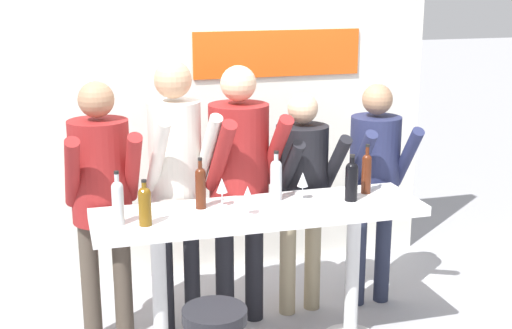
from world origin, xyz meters
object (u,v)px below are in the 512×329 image
person_center_left (240,169)px  wine_bottle_2 (118,201)px  wine_bottle_0 (200,186)px  wine_bottle_4 (276,178)px  wine_bottle_3 (352,179)px  person_left (176,167)px  wine_glass_0 (303,180)px  person_center_right (375,172)px  wine_glass_1 (222,186)px  wine_bottle_1 (145,204)px  tasting_table (260,235)px  person_far_left (101,185)px  person_center (302,181)px  wine_glass_2 (248,195)px  wine_bottle_5 (367,171)px

person_center_left → wine_bottle_2: 0.99m
wine_bottle_0 → wine_bottle_4: wine_bottle_4 is taller
person_center_left → wine_bottle_3: (0.60, -0.47, 0.01)m
wine_bottle_2 → wine_bottle_3: (1.44, 0.05, -0.00)m
person_left → wine_glass_0: person_left is taller
person_center_right → wine_glass_1: bearing=-161.4°
person_left → wine_bottle_1: 0.64m
person_center_right → wine_bottle_1: person_center_right is taller
person_center_right → wine_glass_0: bearing=-149.0°
tasting_table → wine_glass_1: bearing=155.8°
wine_bottle_1 → wine_bottle_4: wine_bottle_4 is taller
person_center_right → person_center_left: bearing=-177.2°
person_far_left → person_center_right: size_ratio=1.06×
tasting_table → person_center: bearing=47.7°
wine_bottle_1 → wine_glass_0: 1.03m
wine_glass_2 → person_far_left: bearing=144.3°
person_center_left → person_center_right: bearing=-5.3°
person_center → wine_bottle_2: person_center is taller
wine_bottle_1 → wine_glass_0: bearing=11.5°
person_center → wine_bottle_5: 0.52m
tasting_table → person_left: 0.72m
wine_bottle_3 → wine_glass_0: size_ratio=1.67×
tasting_table → wine_bottle_1: wine_bottle_1 is taller
wine_bottle_5 → wine_glass_2: (-0.85, -0.21, -0.02)m
person_center_right → wine_bottle_4: person_center_right is taller
wine_bottle_1 → wine_bottle_4: (0.85, 0.24, 0.02)m
wine_glass_0 → wine_glass_1: (-0.52, 0.01, 0.00)m
person_far_left → person_center_right: bearing=-2.0°
person_center_left → wine_bottle_5: bearing=-32.1°
person_center → person_center_right: person_center_right is taller
wine_bottle_2 → wine_glass_1: wine_bottle_2 is taller
wine_glass_2 → wine_bottle_0: bearing=140.2°
wine_bottle_1 → wine_bottle_4: size_ratio=0.84×
person_center → wine_bottle_4: size_ratio=4.99×
person_far_left → wine_bottle_1: person_far_left is taller
person_center_left → tasting_table: bearing=-96.1°
person_center_left → wine_bottle_5: person_center_left is taller
person_far_left → person_center_right: person_far_left is taller
person_center → wine_bottle_0: bearing=-160.4°
person_left → person_far_left: bearing=171.2°
wine_bottle_1 → wine_bottle_4: bearing=15.7°
person_center_left → wine_glass_1: size_ratio=10.12×
person_center_left → wine_bottle_1: size_ratio=6.69×
person_center_right → wine_bottle_2: size_ratio=5.17×
tasting_table → person_far_left: person_far_left is taller
wine_bottle_1 → wine_bottle_3: 1.30m
person_center → tasting_table: bearing=-139.7°
person_center_left → wine_bottle_1: 0.90m
wine_bottle_2 → wine_glass_1: 0.66m
person_center_left → person_center: (0.46, 0.05, -0.13)m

